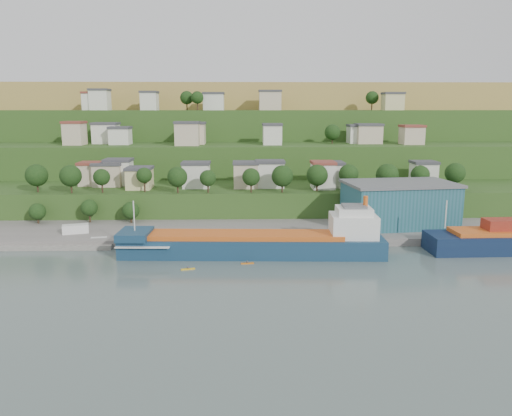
{
  "coord_description": "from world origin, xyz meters",
  "views": [
    {
      "loc": [
        -0.9,
        -111.06,
        35.73
      ],
      "look_at": [
        2.31,
        15.0,
        10.54
      ],
      "focal_mm": 35.0,
      "sensor_mm": 36.0,
      "label": 1
    }
  ],
  "objects_px": {
    "caravan": "(76,230)",
    "kayak_orange": "(247,263)",
    "warehouse": "(399,204)",
    "cargo_ship_near": "(261,245)"
  },
  "relations": [
    {
      "from": "caravan",
      "to": "kayak_orange",
      "type": "relative_size",
      "value": 2.2
    },
    {
      "from": "warehouse",
      "to": "caravan",
      "type": "relative_size",
      "value": 4.82
    },
    {
      "from": "kayak_orange",
      "to": "caravan",
      "type": "bearing_deg",
      "value": 146.21
    },
    {
      "from": "cargo_ship_near",
      "to": "warehouse",
      "type": "relative_size",
      "value": 1.97
    },
    {
      "from": "warehouse",
      "to": "kayak_orange",
      "type": "xyz_separation_m",
      "value": [
        -44.69,
        -30.02,
        -8.21
      ]
    },
    {
      "from": "caravan",
      "to": "kayak_orange",
      "type": "bearing_deg",
      "value": -42.63
    },
    {
      "from": "caravan",
      "to": "kayak_orange",
      "type": "xyz_separation_m",
      "value": [
        47.16,
        -22.63,
        -2.58
      ]
    },
    {
      "from": "warehouse",
      "to": "kayak_orange",
      "type": "distance_m",
      "value": 54.46
    },
    {
      "from": "cargo_ship_near",
      "to": "warehouse",
      "type": "height_order",
      "value": "cargo_ship_near"
    },
    {
      "from": "warehouse",
      "to": "caravan",
      "type": "height_order",
      "value": "warehouse"
    }
  ]
}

